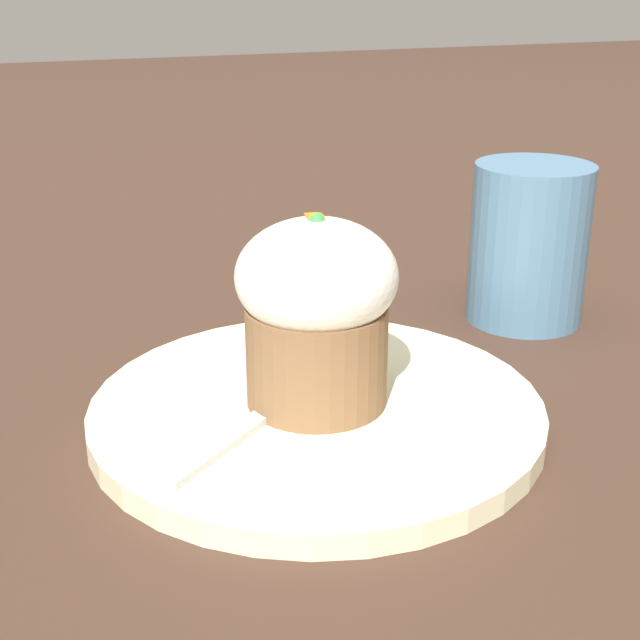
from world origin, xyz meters
name	(u,v)px	position (x,y,z in m)	size (l,w,h in m)	color
ground_plane	(317,422)	(0.00, 0.00, 0.00)	(4.00, 4.00, 0.00)	#3D281E
dessert_plate	(317,412)	(0.00, 0.00, 0.01)	(0.24, 0.24, 0.01)	beige
carrot_cake	(320,309)	(0.00, 0.00, 0.06)	(0.08, 0.08, 0.10)	brown
spoon	(280,402)	(0.00, 0.02, 0.02)	(0.09, 0.11, 0.01)	#B7B7BC
coffee_cup	(527,243)	(0.09, -0.19, 0.05)	(0.11, 0.08, 0.11)	teal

